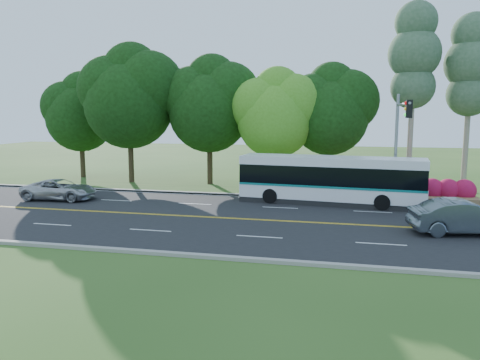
% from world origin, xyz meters
% --- Properties ---
extents(ground, '(120.00, 120.00, 0.00)m').
position_xyz_m(ground, '(0.00, 0.00, 0.00)').
color(ground, '#2E511B').
rests_on(ground, ground).
extents(road, '(60.00, 14.00, 0.02)m').
position_xyz_m(road, '(0.00, 0.00, 0.01)').
color(road, black).
rests_on(road, ground).
extents(curb_north, '(60.00, 0.30, 0.15)m').
position_xyz_m(curb_north, '(0.00, 7.15, 0.07)').
color(curb_north, gray).
rests_on(curb_north, ground).
extents(curb_south, '(60.00, 0.30, 0.15)m').
position_xyz_m(curb_south, '(0.00, -7.15, 0.07)').
color(curb_south, gray).
rests_on(curb_south, ground).
extents(grass_verge, '(60.00, 4.00, 0.10)m').
position_xyz_m(grass_verge, '(0.00, 9.00, 0.05)').
color(grass_verge, '#2E511B').
rests_on(grass_verge, ground).
extents(lane_markings, '(57.60, 13.82, 0.00)m').
position_xyz_m(lane_markings, '(-0.09, 0.00, 0.02)').
color(lane_markings, gold).
rests_on(lane_markings, road).
extents(tree_row, '(44.70, 9.10, 13.84)m').
position_xyz_m(tree_row, '(-5.15, 12.13, 6.73)').
color(tree_row, black).
rests_on(tree_row, ground).
extents(bougainvillea_hedge, '(9.50, 2.25, 1.50)m').
position_xyz_m(bougainvillea_hedge, '(7.18, 8.15, 0.72)').
color(bougainvillea_hedge, '#A50D44').
rests_on(bougainvillea_hedge, ground).
extents(traffic_signal, '(0.42, 6.10, 7.00)m').
position_xyz_m(traffic_signal, '(6.49, 5.40, 4.67)').
color(traffic_signal, gray).
rests_on(traffic_signal, ground).
extents(transit_bus, '(11.71, 3.62, 3.02)m').
position_xyz_m(transit_bus, '(2.43, 5.54, 1.51)').
color(transit_bus, white).
rests_on(transit_bus, road).
extents(sedan, '(5.25, 2.67, 1.65)m').
position_xyz_m(sedan, '(8.97, -0.80, 0.84)').
color(sedan, '#545E66').
rests_on(sedan, road).
extents(suv, '(5.04, 2.60, 1.36)m').
position_xyz_m(suv, '(-15.33, 2.92, 0.70)').
color(suv, '#ADB0B2').
rests_on(suv, road).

